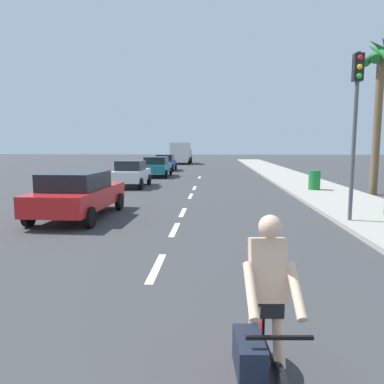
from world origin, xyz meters
TOP-DOWN VIEW (x-y plane):
  - ground_plane at (0.00, 20.00)m, footprint 160.00×160.00m
  - sidewalk_strip at (6.78, 22.00)m, footprint 3.60×80.00m
  - lane_stripe_2 at (0.00, 7.35)m, footprint 0.16×1.80m
  - lane_stripe_3 at (0.00, 10.73)m, footprint 0.16×1.80m
  - lane_stripe_4 at (0.00, 13.50)m, footprint 0.16×1.80m
  - lane_stripe_5 at (0.00, 17.87)m, footprint 0.16×1.80m
  - lane_stripe_6 at (0.00, 21.27)m, footprint 0.16×1.80m
  - lane_stripe_7 at (0.00, 28.35)m, footprint 0.16×1.80m
  - cyclist at (1.63, 3.58)m, footprint 0.65×1.71m
  - parked_car_red at (-3.47, 12.32)m, footprint 2.19×4.62m
  - parked_car_white at (-3.77, 21.64)m, footprint 1.81×3.87m
  - parked_car_teal at (-3.39, 28.84)m, footprint 2.03×4.39m
  - parked_car_blue at (-3.65, 35.85)m, footprint 1.91×4.12m
  - delivery_truck at (-3.34, 49.28)m, footprint 2.71×6.25m
  - palm_tree_mid at (9.10, 18.97)m, footprint 1.90×1.89m
  - traffic_signal at (5.38, 11.76)m, footprint 0.28×0.33m
  - trash_bin_far at (6.42, 19.80)m, footprint 0.60×0.60m

SIDE VIEW (x-z plane):
  - ground_plane at x=0.00m, z-range 0.00..0.00m
  - lane_stripe_2 at x=0.00m, z-range 0.00..0.01m
  - lane_stripe_3 at x=0.00m, z-range 0.00..0.01m
  - lane_stripe_4 at x=0.00m, z-range 0.00..0.01m
  - lane_stripe_5 at x=0.00m, z-range 0.00..0.01m
  - lane_stripe_6 at x=0.00m, z-range 0.00..0.01m
  - lane_stripe_7 at x=0.00m, z-range 0.00..0.01m
  - sidewalk_strip at x=6.78m, z-range 0.00..0.14m
  - trash_bin_far at x=6.42m, z-range 0.14..1.15m
  - cyclist at x=1.63m, z-range -0.08..1.74m
  - parked_car_white at x=-3.77m, z-range 0.05..1.62m
  - parked_car_blue at x=-3.65m, z-range 0.05..1.62m
  - parked_car_teal at x=-3.39m, z-range 0.06..1.63m
  - parked_car_red at x=-3.47m, z-range 0.06..1.63m
  - delivery_truck at x=-3.34m, z-range 0.10..2.90m
  - traffic_signal at x=5.38m, z-range 1.01..6.21m
  - palm_tree_mid at x=9.10m, z-range 2.06..9.74m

